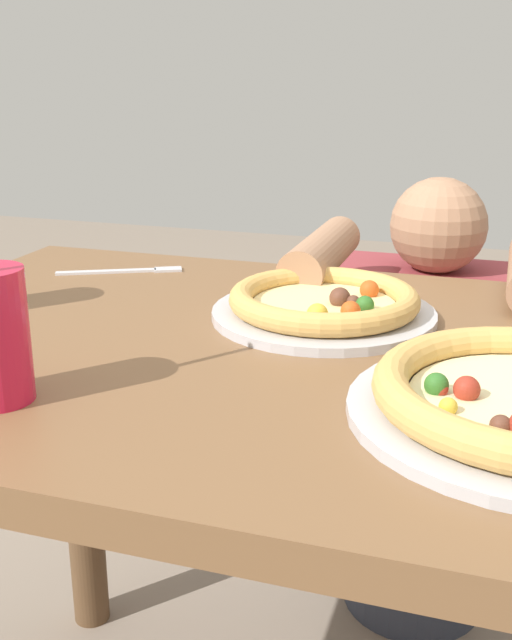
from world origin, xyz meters
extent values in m
cube|color=brown|center=(0.00, 0.00, 0.73)|extent=(1.20, 0.77, 0.04)
cylinder|color=brown|center=(-0.52, 0.31, 0.35)|extent=(0.07, 0.07, 0.71)
sphere|color=brown|center=(0.22, -0.21, 0.78)|extent=(0.02, 0.02, 0.02)
sphere|color=gold|center=(0.17, -0.18, 0.78)|extent=(0.02, 0.02, 0.02)
sphere|color=#2D6623|center=(0.16, -0.13, 0.78)|extent=(0.02, 0.02, 0.02)
sphere|color=maroon|center=(0.16, -0.14, 0.78)|extent=(0.02, 0.02, 0.02)
sphere|color=maroon|center=(0.18, -0.14, 0.78)|extent=(0.03, 0.03, 0.03)
cylinder|color=#B7B7BC|center=(-0.02, 0.12, 0.76)|extent=(0.30, 0.30, 0.01)
cylinder|color=#EFD68C|center=(-0.02, 0.12, 0.77)|extent=(0.19, 0.19, 0.01)
torus|color=tan|center=(-0.02, 0.12, 0.78)|extent=(0.25, 0.25, 0.03)
sphere|color=gold|center=(-0.01, 0.04, 0.78)|extent=(0.03, 0.03, 0.03)
sphere|color=brown|center=(0.02, 0.11, 0.78)|extent=(0.02, 0.02, 0.02)
sphere|color=#BF4C19|center=(0.03, 0.07, 0.78)|extent=(0.03, 0.03, 0.03)
sphere|color=#BF4C19|center=(0.03, 0.17, 0.78)|extent=(0.03, 0.03, 0.03)
sphere|color=brown|center=(0.01, 0.12, 0.78)|extent=(0.03, 0.03, 0.03)
sphere|color=#2D6623|center=(0.04, 0.10, 0.78)|extent=(0.02, 0.02, 0.02)
cube|color=silver|center=(-0.41, 0.24, 0.75)|extent=(0.15, 0.08, 0.00)
cube|color=silver|center=(-0.32, 0.29, 0.75)|extent=(0.05, 0.04, 0.00)
cylinder|color=#333847|center=(0.09, 0.57, 0.23)|extent=(0.28, 0.28, 0.45)
cube|color=maroon|center=(0.09, 0.57, 0.58)|extent=(0.35, 0.22, 0.26)
sphere|color=#A37556|center=(0.09, 0.57, 0.80)|extent=(0.17, 0.17, 0.17)
cylinder|color=#A37556|center=(-0.07, 0.34, 0.79)|extent=(0.07, 0.28, 0.07)
camera|label=1|loc=(0.21, -0.85, 1.07)|focal=43.95mm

